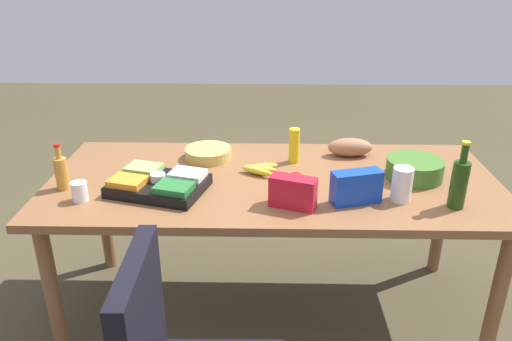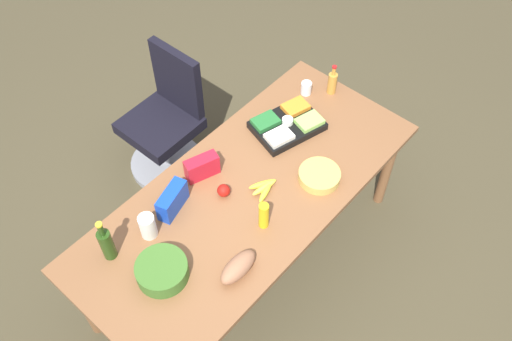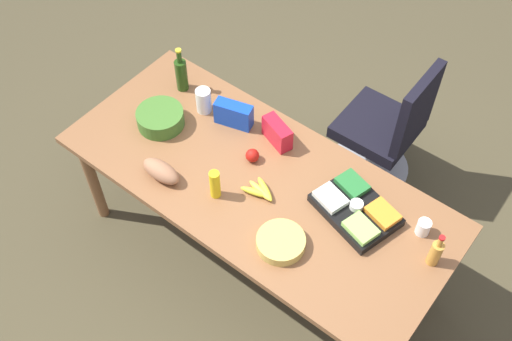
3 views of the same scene
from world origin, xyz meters
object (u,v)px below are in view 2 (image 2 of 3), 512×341
(conference_table, at_px, (248,200))
(mayo_jar, at_px, (148,226))
(chip_bag_blue, at_px, (172,200))
(salad_bowl, at_px, (162,271))
(chip_bag_red, at_px, (202,167))
(apple_red, at_px, (224,191))
(bread_loaf, at_px, (238,267))
(chip_bowl, at_px, (319,176))
(dressing_bottle, at_px, (332,82))
(office_chair, at_px, (167,127))
(paper_cup, at_px, (306,88))
(banana_bunch, at_px, (264,188))
(wine_bottle, at_px, (107,243))
(mustard_bottle, at_px, (264,215))
(veggie_tray, at_px, (287,124))

(conference_table, xyz_separation_m, mayo_jar, (0.57, -0.22, 0.16))
(conference_table, bearing_deg, chip_bag_blue, -33.87)
(salad_bowl, height_order, chip_bag_red, chip_bag_red)
(apple_red, xyz_separation_m, chip_bag_red, (-0.02, -0.20, 0.03))
(bread_loaf, xyz_separation_m, chip_bowl, (-0.77, -0.05, -0.02))
(dressing_bottle, distance_m, bread_loaf, 1.47)
(office_chair, bearing_deg, chip_bag_red, 65.79)
(conference_table, relative_size, paper_cup, 24.41)
(chip_bag_blue, distance_m, mayo_jar, 0.21)
(paper_cup, relative_size, banana_bunch, 0.46)
(chip_bowl, bearing_deg, conference_table, -35.93)
(salad_bowl, bearing_deg, chip_bowl, 167.62)
(wine_bottle, bearing_deg, office_chair, -144.08)
(dressing_bottle, bearing_deg, mustard_bottle, 17.58)
(office_chair, height_order, mustard_bottle, office_chair)
(chip_bag_blue, xyz_separation_m, paper_cup, (-1.23, -0.01, -0.03))
(chip_bag_red, bearing_deg, paper_cup, 177.88)
(bread_loaf, bearing_deg, chip_bag_blue, -95.90)
(veggie_tray, xyz_separation_m, chip_bag_blue, (0.90, -0.10, 0.04))
(office_chair, xyz_separation_m, veggie_tray, (-0.28, 0.89, 0.44))
(chip_bag_blue, xyz_separation_m, salad_bowl, (0.33, 0.27, -0.03))
(mayo_jar, relative_size, chip_bowl, 0.63)
(bread_loaf, height_order, banana_bunch, bread_loaf)
(office_chair, distance_m, wine_bottle, 1.39)
(wine_bottle, height_order, bread_loaf, wine_bottle)
(salad_bowl, distance_m, wine_bottle, 0.32)
(veggie_tray, xyz_separation_m, mustard_bottle, (0.65, 0.36, 0.06))
(salad_bowl, bearing_deg, conference_table, -178.03)
(office_chair, distance_m, mustard_bottle, 1.39)
(conference_table, height_order, chip_bowl, chip_bowl)
(chip_bag_blue, bearing_deg, banana_bunch, 144.78)
(chip_bowl, xyz_separation_m, chip_bag_red, (0.43, -0.54, 0.04))
(chip_bag_red, bearing_deg, mayo_jar, 8.34)
(bread_loaf, bearing_deg, office_chair, -116.66)
(veggie_tray, xyz_separation_m, salad_bowl, (1.23, 0.17, 0.01))
(mayo_jar, bearing_deg, chip_bowl, 152.89)
(paper_cup, xyz_separation_m, banana_bunch, (0.79, 0.32, -0.02))
(chip_bag_blue, xyz_separation_m, bread_loaf, (0.06, 0.55, -0.02))
(conference_table, distance_m, veggie_tray, 0.57)
(chip_bowl, distance_m, chip_bag_red, 0.69)
(office_chair, xyz_separation_m, banana_bunch, (0.18, 1.10, 0.42))
(apple_red, relative_size, salad_bowl, 0.28)
(chip_bag_blue, relative_size, chip_bag_red, 1.10)
(chip_bag_red, bearing_deg, veggie_tray, 166.88)
(chip_bag_blue, distance_m, dressing_bottle, 1.35)
(salad_bowl, relative_size, chip_bowl, 1.10)
(conference_table, height_order, wine_bottle, wine_bottle)
(conference_table, bearing_deg, mustard_bottle, 62.72)
(veggie_tray, bearing_deg, chip_bag_red, -13.12)
(conference_table, bearing_deg, dressing_bottle, -172.32)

